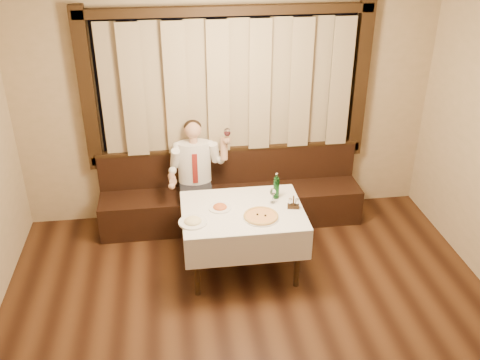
{
  "coord_description": "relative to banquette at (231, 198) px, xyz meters",
  "views": [
    {
      "loc": [
        -0.68,
        -3.04,
        3.62
      ],
      "look_at": [
        0.0,
        1.9,
        1.0
      ],
      "focal_mm": 40.0,
      "sensor_mm": 36.0,
      "label": 1
    }
  ],
  "objects": [
    {
      "name": "room",
      "position": [
        -0.0,
        -1.75,
        1.19
      ],
      "size": [
        5.01,
        6.01,
        2.81
      ],
      "color": "black",
      "rests_on": "ground"
    },
    {
      "name": "seated_man",
      "position": [
        -0.43,
        -0.09,
        0.49
      ],
      "size": [
        0.74,
        0.55,
        1.37
      ],
      "color": "black",
      "rests_on": "ground"
    },
    {
      "name": "pasta_cream",
      "position": [
        -0.53,
        -1.21,
        0.49
      ],
      "size": [
        0.29,
        0.29,
        0.1
      ],
      "rotation": [
        0.0,
        0.0,
        0.27
      ],
      "color": "white",
      "rests_on": "dining_table"
    },
    {
      "name": "pizza",
      "position": [
        0.16,
        -1.21,
        0.46
      ],
      "size": [
        0.37,
        0.37,
        0.04
      ],
      "rotation": [
        0.0,
        0.0,
        -0.36
      ],
      "color": "white",
      "rests_on": "dining_table"
    },
    {
      "name": "table_wine_glass",
      "position": [
        0.33,
        -0.93,
        0.57
      ],
      "size": [
        0.07,
        0.07,
        0.18
      ],
      "rotation": [
        0.0,
        0.0,
        -0.17
      ],
      "color": "white",
      "rests_on": "dining_table"
    },
    {
      "name": "banquette",
      "position": [
        0.0,
        0.0,
        0.0
      ],
      "size": [
        3.2,
        0.61,
        0.94
      ],
      "color": "black",
      "rests_on": "ground"
    },
    {
      "name": "pasta_red",
      "position": [
        -0.23,
        -0.97,
        0.48
      ],
      "size": [
        0.24,
        0.24,
        0.08
      ],
      "rotation": [
        0.0,
        0.0,
        0.07
      ],
      "color": "white",
      "rests_on": "dining_table"
    },
    {
      "name": "dining_table",
      "position": [
        0.0,
        -1.02,
        0.34
      ],
      "size": [
        1.27,
        0.97,
        0.76
      ],
      "color": "black",
      "rests_on": "ground"
    },
    {
      "name": "cruet_caddy",
      "position": [
        0.53,
        -1.06,
        0.49
      ],
      "size": [
        0.13,
        0.09,
        0.13
      ],
      "rotation": [
        0.0,
        0.0,
        -0.21
      ],
      "color": "black",
      "rests_on": "dining_table"
    },
    {
      "name": "green_bottle",
      "position": [
        0.39,
        -0.83,
        0.57
      ],
      "size": [
        0.06,
        0.06,
        0.3
      ],
      "rotation": [
        0.0,
        0.0,
        -0.2
      ],
      "color": "#104C19",
      "rests_on": "dining_table"
    }
  ]
}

